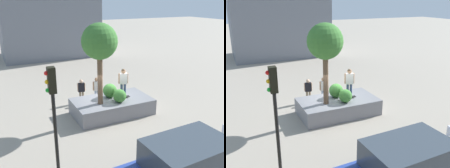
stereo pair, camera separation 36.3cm
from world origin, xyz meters
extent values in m
plane|color=#9E9384|center=(0.00, 0.00, 0.00)|extent=(120.00, 120.00, 0.00)
cube|color=gray|center=(-0.06, 0.32, 0.44)|extent=(4.37, 2.43, 0.88)
cylinder|color=brown|center=(0.78, 0.62, 2.30)|extent=(0.28, 0.28, 2.85)
sphere|color=#3D7A33|center=(0.78, 0.62, 4.23)|extent=(1.85, 1.85, 1.85)
sphere|color=#3D7A33|center=(-0.08, -0.01, 1.28)|extent=(0.80, 0.80, 0.80)
sphere|color=#3D7A33|center=(-0.25, 0.88, 1.24)|extent=(0.73, 0.73, 0.73)
cube|color=black|center=(-0.70, 0.43, 0.94)|extent=(0.81, 0.24, 0.02)
sphere|color=beige|center=(-0.96, 0.36, 0.91)|extent=(0.06, 0.06, 0.06)
sphere|color=beige|center=(-0.96, 0.53, 0.91)|extent=(0.06, 0.06, 0.06)
sphere|color=beige|center=(-0.45, 0.34, 0.91)|extent=(0.06, 0.06, 0.06)
sphere|color=beige|center=(-0.44, 0.51, 0.91)|extent=(0.06, 0.06, 0.06)
cylinder|color=navy|center=(-0.61, 0.41, 1.34)|extent=(0.14, 0.14, 0.78)
cylinder|color=navy|center=(-0.79, 0.46, 1.34)|extent=(0.14, 0.14, 0.78)
cube|color=silver|center=(-0.70, 0.43, 2.03)|extent=(0.48, 0.31, 0.61)
cylinder|color=#9E7251|center=(-0.48, 0.37, 2.05)|extent=(0.09, 0.09, 0.58)
cylinder|color=#9E7251|center=(-0.92, 0.50, 2.05)|extent=(0.09, 0.09, 0.58)
sphere|color=#9E7251|center=(-0.70, 0.43, 2.46)|extent=(0.25, 0.25, 0.25)
cube|color=#38424C|center=(0.77, 7.35, 1.76)|extent=(2.70, 1.84, 0.85)
cylinder|color=black|center=(-0.46, 6.31, 0.40)|extent=(0.81, 0.27, 0.80)
cylinder|color=black|center=(4.18, 4.70, 1.71)|extent=(0.12, 0.12, 3.41)
cube|color=black|center=(4.18, 4.70, 3.84)|extent=(0.25, 0.29, 0.85)
sphere|color=red|center=(4.33, 4.70, 4.08)|extent=(0.14, 0.14, 0.14)
sphere|color=gold|center=(4.33, 4.70, 3.80)|extent=(0.14, 0.14, 0.14)
sphere|color=green|center=(4.33, 4.70, 3.52)|extent=(0.14, 0.14, 0.14)
cylinder|color=#8C9EB7|center=(-0.09, -1.76, 0.38)|extent=(0.14, 0.14, 0.75)
cylinder|color=#8C9EB7|center=(0.09, -1.74, 0.38)|extent=(0.14, 0.14, 0.75)
cube|color=silver|center=(0.00, -1.75, 1.05)|extent=(0.44, 0.21, 0.59)
cylinder|color=#9E7251|center=(-0.22, -1.77, 1.06)|extent=(0.09, 0.09, 0.56)
cylinder|color=#9E7251|center=(0.22, -1.73, 1.06)|extent=(0.09, 0.09, 0.56)
sphere|color=#9E7251|center=(0.00, -1.75, 1.46)|extent=(0.25, 0.25, 0.25)
cylinder|color=#847056|center=(0.84, -2.01, 0.36)|extent=(0.13, 0.13, 0.72)
cylinder|color=#847056|center=(1.01, -2.04, 0.36)|extent=(0.13, 0.13, 0.72)
cube|color=black|center=(0.92, -2.03, 1.00)|extent=(0.43, 0.23, 0.56)
cylinder|color=#D8AD8C|center=(0.71, -1.99, 1.01)|extent=(0.09, 0.09, 0.53)
cylinder|color=#D8AD8C|center=(1.13, -2.06, 1.01)|extent=(0.09, 0.09, 0.53)
sphere|color=#D8AD8C|center=(0.92, -2.03, 1.40)|extent=(0.23, 0.23, 0.23)
camera|label=1|loc=(5.85, 12.48, 6.29)|focal=41.52mm
camera|label=2|loc=(5.53, 12.63, 6.29)|focal=41.52mm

